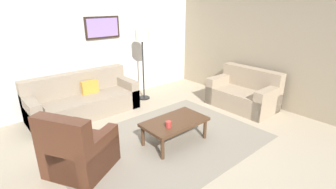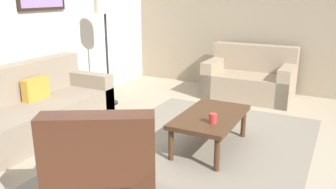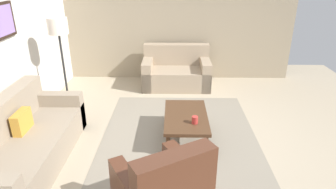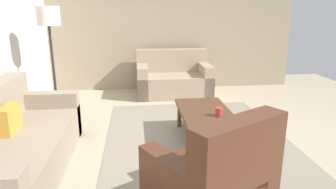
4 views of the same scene
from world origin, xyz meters
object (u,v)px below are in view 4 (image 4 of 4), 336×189
Objects in this scene: couch_main at (6,151)px; lamp_standing at (49,28)px; couch_loveseat at (173,79)px; cup at (219,112)px; coffee_table at (205,114)px; armchair_leather at (214,188)px.

couch_main is 1.32× the size of lamp_standing.
cup is (-2.54, -0.24, 0.17)m from couch_loveseat.
couch_main is 1.89m from lamp_standing.
couch_loveseat is (3.00, -2.07, -0.00)m from couch_main.
couch_main reaches higher than cup.
couch_main is 2.37m from cup.
coffee_table is 0.29m from cup.
couch_main is 2.31m from coffee_table.
couch_main is 2.04× the size of coffee_table.
armchair_leather is at bearing 169.72° from coffee_table.
couch_main is 3.65m from couch_loveseat.
couch_main is at bearing 101.35° from cup.
couch_loveseat is 1.33× the size of armchair_leather.
armchair_leather is 1.62m from coffee_table.
couch_loveseat reaches higher than cup.
couch_loveseat is 1.32× the size of coffee_table.
couch_loveseat is 13.61× the size of cup.
armchair_leather is (-3.89, 0.16, 0.01)m from couch_loveseat.
couch_main is at bearing 107.85° from coffee_table.
cup is 0.06× the size of lamp_standing.
coffee_table is 2.45m from lamp_standing.
couch_loveseat is 2.67m from lamp_standing.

